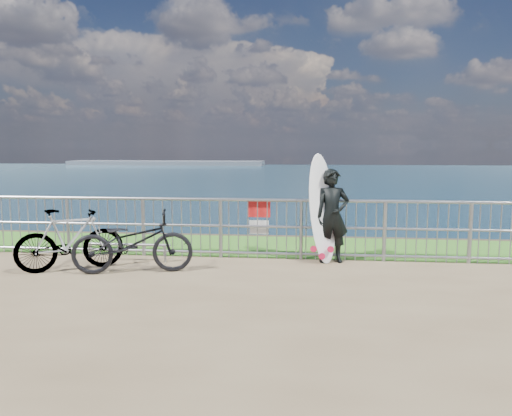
# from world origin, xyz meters

# --- Properties ---
(grass_strip) EXTENTS (120.00, 120.00, 0.00)m
(grass_strip) POSITION_xyz_m (0.00, 2.70, 0.01)
(grass_strip) COLOR #337821
(grass_strip) RESTS_ON ground
(seascape) EXTENTS (260.00, 260.00, 5.00)m
(seascape) POSITION_xyz_m (-43.75, 147.49, -4.03)
(seascape) COLOR brown
(seascape) RESTS_ON ground
(railing) EXTENTS (10.06, 0.10, 1.13)m
(railing) POSITION_xyz_m (0.02, 1.60, 0.58)
(railing) COLOR gray
(railing) RESTS_ON ground
(surfer) EXTENTS (0.68, 0.51, 1.69)m
(surfer) POSITION_xyz_m (1.55, 1.45, 0.84)
(surfer) COLOR black
(surfer) RESTS_ON ground
(surfboard) EXTENTS (0.67, 0.65, 1.97)m
(surfboard) POSITION_xyz_m (1.38, 1.44, 0.91)
(surfboard) COLOR white
(surfboard) RESTS_ON ground
(bicycle_near) EXTENTS (2.07, 1.16, 1.03)m
(bicycle_near) POSITION_xyz_m (-1.75, 0.33, 0.52)
(bicycle_near) COLOR black
(bicycle_near) RESTS_ON ground
(bicycle_far) EXTENTS (1.76, 1.32, 1.05)m
(bicycle_far) POSITION_xyz_m (-2.86, 0.38, 0.53)
(bicycle_far) COLOR black
(bicycle_far) RESTS_ON ground
(bike_rack) EXTENTS (1.62, 0.05, 0.34)m
(bike_rack) POSITION_xyz_m (-2.14, 1.09, 0.28)
(bike_rack) COLOR gray
(bike_rack) RESTS_ON ground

